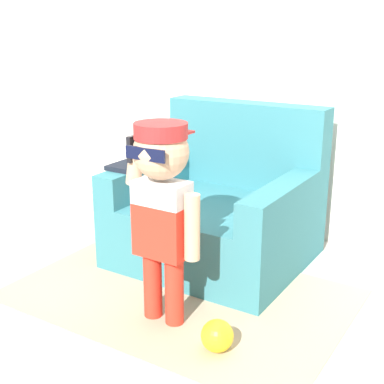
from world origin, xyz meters
name	(u,v)px	position (x,y,z in m)	size (l,w,h in m)	color
ground_plane	(207,270)	(0.00, 0.00, 0.00)	(10.00, 10.00, 0.00)	#ADA89E
wall_back	(274,54)	(0.00, 0.90, 1.30)	(10.00, 0.05, 2.60)	silver
armchair	(220,209)	(-0.05, 0.25, 0.33)	(1.16, 1.05, 0.99)	teal
person_child	(162,193)	(0.11, -0.63, 0.70)	(0.43, 0.32, 1.05)	red
side_table	(122,194)	(-0.87, 0.23, 0.30)	(0.30, 0.30, 0.50)	white
rug	(180,294)	(0.03, -0.36, 0.00)	(1.87, 1.26, 0.01)	tan
toy_ball	(217,336)	(0.49, -0.73, 0.08)	(0.16, 0.16, 0.16)	yellow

